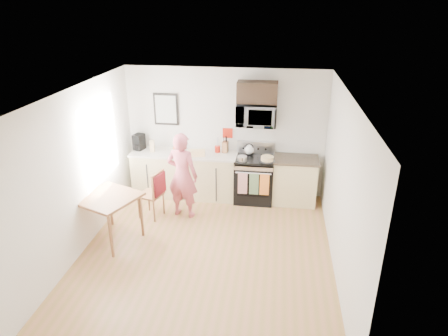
# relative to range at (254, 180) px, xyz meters

# --- Properties ---
(floor) EXTENTS (4.60, 4.60, 0.00)m
(floor) POSITION_rel_range_xyz_m (-0.63, -1.98, -0.44)
(floor) COLOR olive
(floor) RESTS_ON ground
(back_wall) EXTENTS (4.00, 0.04, 2.60)m
(back_wall) POSITION_rel_range_xyz_m (-0.63, 0.32, 0.86)
(back_wall) COLOR silver
(back_wall) RESTS_ON floor
(front_wall) EXTENTS (4.00, 0.04, 2.60)m
(front_wall) POSITION_rel_range_xyz_m (-0.63, -4.28, 0.86)
(front_wall) COLOR silver
(front_wall) RESTS_ON floor
(left_wall) EXTENTS (0.04, 4.60, 2.60)m
(left_wall) POSITION_rel_range_xyz_m (-2.63, -1.98, 0.86)
(left_wall) COLOR silver
(left_wall) RESTS_ON floor
(right_wall) EXTENTS (0.04, 4.60, 2.60)m
(right_wall) POSITION_rel_range_xyz_m (1.37, -1.98, 0.86)
(right_wall) COLOR silver
(right_wall) RESTS_ON floor
(ceiling) EXTENTS (4.00, 4.60, 0.04)m
(ceiling) POSITION_rel_range_xyz_m (-0.63, -1.98, 2.16)
(ceiling) COLOR silver
(ceiling) RESTS_ON back_wall
(window) EXTENTS (0.06, 1.40, 1.50)m
(window) POSITION_rel_range_xyz_m (-2.59, -1.18, 1.11)
(window) COLOR silver
(window) RESTS_ON left_wall
(cabinet_left) EXTENTS (2.10, 0.60, 0.90)m
(cabinet_left) POSITION_rel_range_xyz_m (-1.43, 0.02, 0.01)
(cabinet_left) COLOR #CFBF85
(cabinet_left) RESTS_ON floor
(countertop_left) EXTENTS (2.14, 0.64, 0.04)m
(countertop_left) POSITION_rel_range_xyz_m (-1.43, 0.02, 0.48)
(countertop_left) COLOR beige
(countertop_left) RESTS_ON cabinet_left
(cabinet_right) EXTENTS (0.84, 0.60, 0.90)m
(cabinet_right) POSITION_rel_range_xyz_m (0.80, 0.02, 0.01)
(cabinet_right) COLOR #CFBF85
(cabinet_right) RESTS_ON floor
(countertop_right) EXTENTS (0.88, 0.64, 0.04)m
(countertop_right) POSITION_rel_range_xyz_m (0.80, 0.02, 0.48)
(countertop_right) COLOR black
(countertop_right) RESTS_ON cabinet_right
(range) EXTENTS (0.76, 0.70, 1.16)m
(range) POSITION_rel_range_xyz_m (0.00, 0.00, 0.00)
(range) COLOR black
(range) RESTS_ON floor
(microwave) EXTENTS (0.76, 0.51, 0.42)m
(microwave) POSITION_rel_range_xyz_m (-0.00, 0.10, 1.32)
(microwave) COLOR silver
(microwave) RESTS_ON back_wall
(upper_cabinet) EXTENTS (0.76, 0.35, 0.40)m
(upper_cabinet) POSITION_rel_range_xyz_m (-0.00, 0.15, 1.74)
(upper_cabinet) COLOR black
(upper_cabinet) RESTS_ON back_wall
(wall_art) EXTENTS (0.50, 0.04, 0.65)m
(wall_art) POSITION_rel_range_xyz_m (-1.83, 0.30, 1.31)
(wall_art) COLOR black
(wall_art) RESTS_ON back_wall
(wall_trivet) EXTENTS (0.20, 0.02, 0.20)m
(wall_trivet) POSITION_rel_range_xyz_m (-0.58, 0.31, 0.86)
(wall_trivet) COLOR #AE1D0E
(wall_trivet) RESTS_ON back_wall
(person) EXTENTS (0.66, 0.51, 1.63)m
(person) POSITION_rel_range_xyz_m (-1.27, -0.81, 0.38)
(person) COLOR #BC3347
(person) RESTS_ON floor
(dining_table) EXTENTS (0.99, 0.99, 0.82)m
(dining_table) POSITION_rel_range_xyz_m (-2.28, -1.81, 0.29)
(dining_table) COLOR brown
(dining_table) RESTS_ON floor
(chair) EXTENTS (0.52, 0.48, 0.93)m
(chair) POSITION_rel_range_xyz_m (-1.73, -0.98, 0.16)
(chair) COLOR brown
(chair) RESTS_ON floor
(knife_block) EXTENTS (0.12, 0.16, 0.22)m
(knife_block) POSITION_rel_range_xyz_m (-0.61, 0.17, 0.62)
(knife_block) COLOR brown
(knife_block) RESTS_ON countertop_left
(utensil_crock) EXTENTS (0.10, 0.10, 0.31)m
(utensil_crock) POSITION_rel_range_xyz_m (-0.77, 0.15, 0.63)
(utensil_crock) COLOR #AE1D0E
(utensil_crock) RESTS_ON countertop_left
(fruit_bowl) EXTENTS (0.23, 0.23, 0.10)m
(fruit_bowl) POSITION_rel_range_xyz_m (-1.61, 0.15, 0.54)
(fruit_bowl) COLOR white
(fruit_bowl) RESTS_ON countertop_left
(milk_carton) EXTENTS (0.10, 0.10, 0.23)m
(milk_carton) POSITION_rel_range_xyz_m (-2.08, 0.00, 0.62)
(milk_carton) COLOR #D4B47F
(milk_carton) RESTS_ON countertop_left
(coffee_maker) EXTENTS (0.24, 0.29, 0.32)m
(coffee_maker) POSITION_rel_range_xyz_m (-2.38, 0.08, 0.65)
(coffee_maker) COLOR black
(coffee_maker) RESTS_ON countertop_left
(bread_bag) EXTENTS (0.34, 0.20, 0.12)m
(bread_bag) POSITION_rel_range_xyz_m (-1.14, -0.11, 0.56)
(bread_bag) COLOR #E3C677
(bread_bag) RESTS_ON countertop_left
(cake) EXTENTS (0.30, 0.30, 0.10)m
(cake) POSITION_rel_range_xyz_m (0.25, -0.17, 0.54)
(cake) COLOR black
(cake) RESTS_ON range
(kettle) EXTENTS (0.18, 0.18, 0.23)m
(kettle) POSITION_rel_range_xyz_m (-0.12, 0.15, 0.59)
(kettle) COLOR white
(kettle) RESTS_ON range
(pot) EXTENTS (0.18, 0.31, 0.09)m
(pot) POSITION_rel_range_xyz_m (-0.23, -0.21, 0.53)
(pot) COLOR silver
(pot) RESTS_ON range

